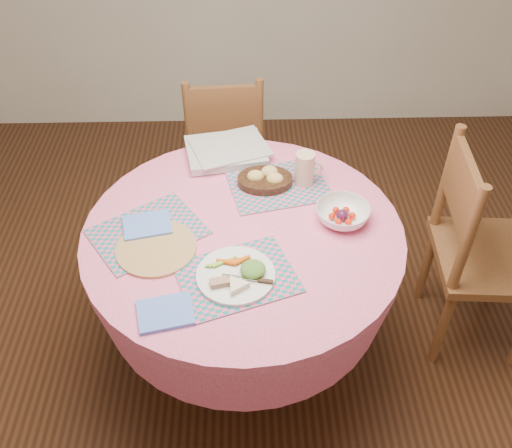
# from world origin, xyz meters

# --- Properties ---
(ground) EXTENTS (4.00, 4.00, 0.00)m
(ground) POSITION_xyz_m (0.00, 0.00, 0.00)
(ground) COLOR #331C0F
(ground) RESTS_ON ground
(dining_table) EXTENTS (1.24, 1.24, 0.75)m
(dining_table) POSITION_xyz_m (0.00, 0.00, 0.56)
(dining_table) COLOR pink
(dining_table) RESTS_ON ground
(chair_right) EXTENTS (0.48, 0.50, 1.01)m
(chair_right) POSITION_xyz_m (1.00, 0.09, 0.53)
(chair_right) COLOR brown
(chair_right) RESTS_ON ground
(chair_back) EXTENTS (0.46, 0.44, 0.93)m
(chair_back) POSITION_xyz_m (-0.09, 0.98, 0.49)
(chair_back) COLOR brown
(chair_back) RESTS_ON ground
(placemat_front) EXTENTS (0.48, 0.42, 0.01)m
(placemat_front) POSITION_xyz_m (-0.02, -0.25, 0.75)
(placemat_front) COLOR #167980
(placemat_front) RESTS_ON dining_table
(placemat_left) EXTENTS (0.50, 0.47, 0.01)m
(placemat_left) POSITION_xyz_m (-0.36, -0.00, 0.75)
(placemat_left) COLOR #167980
(placemat_left) RESTS_ON dining_table
(placemat_back) EXTENTS (0.46, 0.38, 0.01)m
(placemat_back) POSITION_xyz_m (0.15, 0.27, 0.75)
(placemat_back) COLOR #167980
(placemat_back) RESTS_ON dining_table
(wicker_trivet) EXTENTS (0.30, 0.30, 0.01)m
(wicker_trivet) POSITION_xyz_m (-0.32, -0.10, 0.76)
(wicker_trivet) COLOR #AA8349
(wicker_trivet) RESTS_ON dining_table
(napkin_near) EXTENTS (0.21, 0.18, 0.01)m
(napkin_near) POSITION_xyz_m (-0.26, -0.40, 0.76)
(napkin_near) COLOR #5780E2
(napkin_near) RESTS_ON dining_table
(napkin_far) EXTENTS (0.21, 0.18, 0.01)m
(napkin_far) POSITION_xyz_m (-0.37, 0.02, 0.76)
(napkin_far) COLOR #5780E2
(napkin_far) RESTS_ON placemat_left
(dinner_plate) EXTENTS (0.28, 0.28, 0.05)m
(dinner_plate) POSITION_xyz_m (-0.02, -0.25, 0.77)
(dinner_plate) COLOR white
(dinner_plate) RESTS_ON placemat_front
(bread_bowl) EXTENTS (0.23, 0.23, 0.08)m
(bread_bowl) POSITION_xyz_m (0.10, 0.28, 0.78)
(bread_bowl) COLOR black
(bread_bowl) RESTS_ON placemat_back
(latte_mug) EXTENTS (0.12, 0.08, 0.14)m
(latte_mug) POSITION_xyz_m (0.26, 0.28, 0.83)
(latte_mug) COLOR beige
(latte_mug) RESTS_ON placemat_back
(fruit_bowl) EXTENTS (0.27, 0.27, 0.07)m
(fruit_bowl) POSITION_xyz_m (0.39, 0.05, 0.78)
(fruit_bowl) COLOR white
(fruit_bowl) RESTS_ON dining_table
(newspaper_stack) EXTENTS (0.40, 0.34, 0.04)m
(newspaper_stack) POSITION_xyz_m (-0.07, 0.49, 0.78)
(newspaper_stack) COLOR silver
(newspaper_stack) RESTS_ON dining_table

